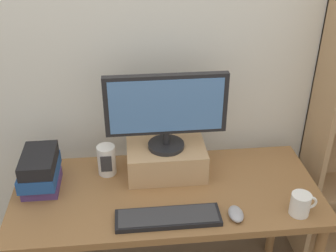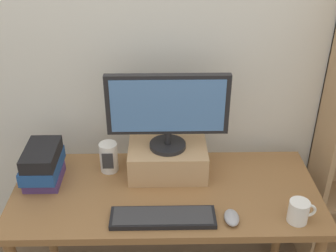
# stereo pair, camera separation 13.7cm
# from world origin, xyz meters

# --- Properties ---
(back_wall) EXTENTS (7.00, 0.08, 2.60)m
(back_wall) POSITION_xyz_m (0.00, 0.44, 1.30)
(back_wall) COLOR silver
(back_wall) RESTS_ON ground_plane
(desk) EXTENTS (1.44, 0.63, 0.74)m
(desk) POSITION_xyz_m (0.00, 0.00, 0.66)
(desk) COLOR olive
(desk) RESTS_ON ground_plane
(riser_box) EXTENTS (0.38, 0.25, 0.15)m
(riser_box) POSITION_xyz_m (0.01, 0.14, 0.82)
(riser_box) COLOR tan
(riser_box) RESTS_ON desk
(computer_monitor) EXTENTS (0.57, 0.18, 0.38)m
(computer_monitor) POSITION_xyz_m (0.01, 0.14, 1.10)
(computer_monitor) COLOR black
(computer_monitor) RESTS_ON riser_box
(keyboard) EXTENTS (0.45, 0.13, 0.02)m
(keyboard) POSITION_xyz_m (-0.01, -0.20, 0.76)
(keyboard) COLOR black
(keyboard) RESTS_ON desk
(computer_mouse) EXTENTS (0.06, 0.10, 0.04)m
(computer_mouse) POSITION_xyz_m (0.28, -0.22, 0.76)
(computer_mouse) COLOR #99999E
(computer_mouse) RESTS_ON desk
(book_stack) EXTENTS (0.17, 0.26, 0.18)m
(book_stack) POSITION_xyz_m (-0.59, 0.09, 0.84)
(book_stack) COLOR #4C336B
(book_stack) RESTS_ON desk
(coffee_mug) EXTENTS (0.12, 0.09, 0.10)m
(coffee_mug) POSITION_xyz_m (0.56, -0.22, 0.80)
(coffee_mug) COLOR white
(coffee_mug) RESTS_ON desk
(desk_speaker) EXTENTS (0.09, 0.09, 0.15)m
(desk_speaker) POSITION_xyz_m (-0.28, 0.17, 0.82)
(desk_speaker) COLOR silver
(desk_speaker) RESTS_ON desk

